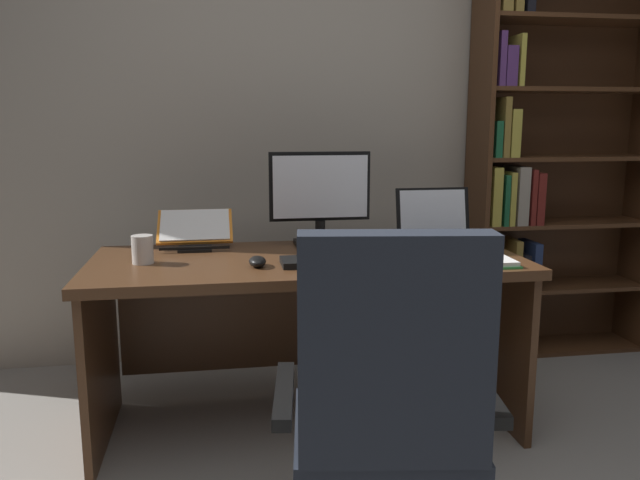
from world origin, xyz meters
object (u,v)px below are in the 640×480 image
bookshelf (542,169)px  pen (383,250)px  monitor (320,199)px  computer_mouse (257,261)px  coffee_mug (143,249)px  keyboard (336,261)px  open_binder (453,260)px  notepad (378,252)px  office_chair (387,436)px  laptop (439,230)px  reading_stand_with_book (195,230)px  desk (305,298)px

bookshelf → pen: bearing=-147.3°
monitor → computer_mouse: bearing=-128.3°
coffee_mug → keyboard: bearing=-10.1°
open_binder → pen: size_ratio=3.17×
notepad → coffee_mug: bearing=-178.2°
office_chair → coffee_mug: 1.22m
laptop → reading_stand_with_book: bearing=177.4°
bookshelf → coffee_mug: size_ratio=19.69×
computer_mouse → open_binder: bearing=-3.8°
bookshelf → reading_stand_with_book: (-1.83, -0.41, -0.21)m
monitor → laptop: size_ratio=1.26×
notepad → keyboard: bearing=-142.5°
bookshelf → open_binder: 1.25m
bookshelf → office_chair: (-1.29, -1.62, -0.59)m
bookshelf → reading_stand_with_book: 1.88m
office_chair → keyboard: (0.01, 0.79, 0.31)m
reading_stand_with_book → keyboard: bearing=-38.5°
computer_mouse → office_chair: bearing=-69.6°
office_chair → keyboard: size_ratio=2.39×
bookshelf → desk: bearing=-155.7°
laptop → pen: 0.39m
monitor → open_binder: bearing=-43.7°
bookshelf → pen: size_ratio=15.31×
desk → computer_mouse: size_ratio=16.49×
keyboard → coffee_mug: size_ratio=3.86×
laptop → notepad: size_ratio=1.67×
laptop → keyboard: bearing=-145.2°
office_chair → monitor: (0.01, 1.17, 0.50)m
computer_mouse → reading_stand_with_book: bearing=119.3°
open_binder → coffee_mug: coffee_mug is taller
bookshelf → laptop: (-0.73, -0.46, -0.24)m
notepad → computer_mouse: bearing=-162.6°
laptop → open_binder: 0.44m
desk → bookshelf: (1.37, 0.62, 0.48)m
open_binder → reading_stand_with_book: bearing=155.2°
office_chair → notepad: bearing=85.3°
computer_mouse → coffee_mug: (-0.43, 0.13, 0.03)m
keyboard → notepad: (0.21, 0.16, -0.01)m
desk → monitor: monitor is taller
monitor → open_binder: (0.45, -0.43, -0.19)m
monitor → notepad: monitor is taller
keyboard → computer_mouse: 0.30m
office_chair → pen: 1.02m
desk → bookshelf: bookshelf is taller
desk → bookshelf: size_ratio=0.80×
desk → keyboard: (0.09, -0.22, 0.21)m
desk → office_chair: office_chair is taller
pen → monitor: bearing=135.7°
open_binder → desk: bearing=154.9°
open_binder → coffee_mug: bearing=172.4°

